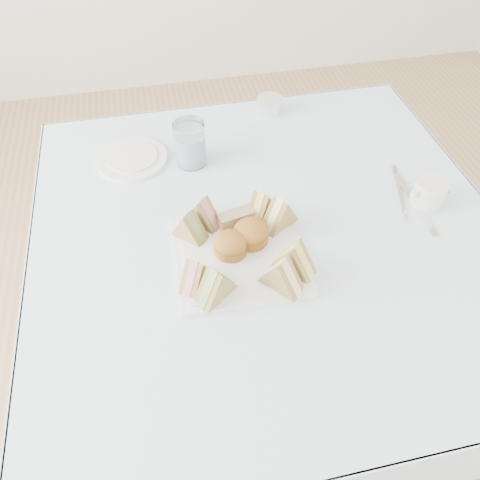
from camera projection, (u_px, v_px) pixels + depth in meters
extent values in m
plane|color=#9E7751|center=(259.00, 381.00, 1.57)|extent=(4.00, 4.00, 0.00)
cube|color=brown|center=(263.00, 321.00, 1.30)|extent=(0.90, 0.90, 0.74)
cube|color=#BEDCF9|center=(269.00, 229.00, 1.02)|extent=(1.02, 1.02, 0.01)
cube|color=silver|center=(240.00, 254.00, 0.96)|extent=(0.27, 0.27, 0.01)
cylinder|color=olive|center=(231.00, 244.00, 0.94)|extent=(0.08, 0.08, 0.05)
cylinder|color=olive|center=(251.00, 233.00, 0.96)|extent=(0.10, 0.10, 0.05)
cube|color=tan|center=(236.00, 219.00, 0.99)|extent=(0.08, 0.05, 0.04)
cylinder|color=silver|center=(132.00, 159.00, 1.17)|extent=(0.20, 0.20, 0.01)
cylinder|color=white|center=(190.00, 144.00, 1.13)|extent=(0.08, 0.08, 0.11)
cylinder|color=white|center=(270.00, 106.00, 1.31)|extent=(0.10, 0.10, 0.04)
cube|color=white|center=(415.00, 204.00, 1.07)|extent=(0.02, 0.21, 0.00)
cube|color=white|center=(401.00, 198.00, 1.08)|extent=(0.06, 0.17, 0.00)
cylinder|color=silver|center=(429.00, 193.00, 1.05)|extent=(0.08, 0.08, 0.06)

